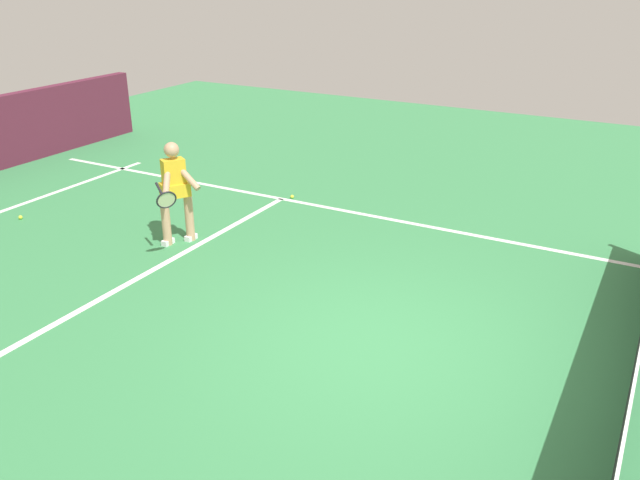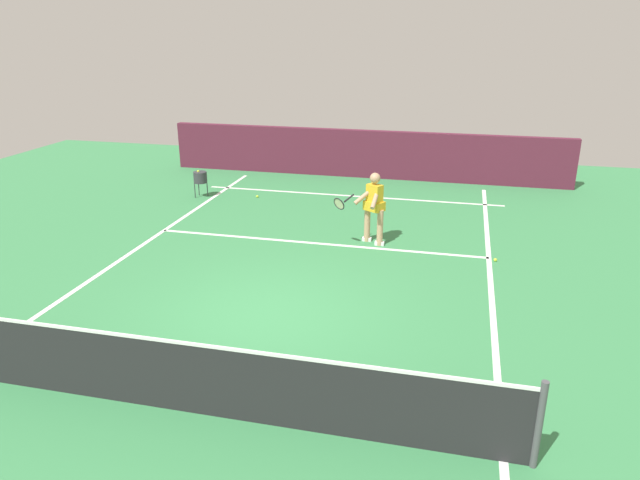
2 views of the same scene
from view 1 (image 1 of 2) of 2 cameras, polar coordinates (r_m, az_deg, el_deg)
name	(u,v)px [view 1 (image 1 of 2)]	position (r m, az deg, el deg)	size (l,w,h in m)	color
ground_plane	(379,344)	(7.48, 5.10, -8.90)	(25.62, 25.62, 0.00)	#38844C
service_line_marking	(141,276)	(9.25, -15.20, -3.05)	(7.19, 0.10, 0.01)	white
sideline_left_marking	(473,235)	(10.53, 13.10, 0.43)	(0.10, 17.71, 0.01)	white
court_net	(635,369)	(6.80, 25.59, -10.01)	(7.87, 0.08, 1.06)	#4C4C51
tennis_player	(175,190)	(9.91, -12.41, 4.27)	(1.07, 0.78, 1.55)	tan
tennis_ball_near	(292,197)	(11.87, -2.42, 3.76)	(0.07, 0.07, 0.07)	#D1E533
tennis_ball_far	(20,217)	(11.96, -24.45, 1.80)	(0.07, 0.07, 0.07)	#D1E533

